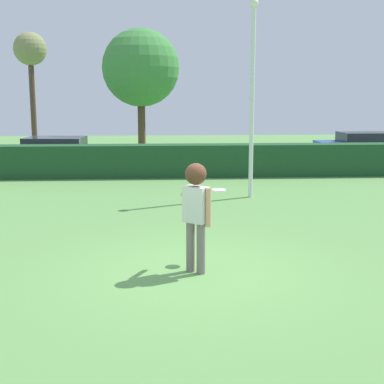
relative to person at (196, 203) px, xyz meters
name	(u,v)px	position (x,y,z in m)	size (l,w,h in m)	color
ground_plane	(196,271)	(0.01, 0.03, -1.15)	(60.00, 60.00, 0.00)	#5D924B
person	(196,203)	(0.00, 0.00, 0.00)	(0.48, 0.84, 1.79)	slate
frisbee	(219,190)	(0.44, 0.67, 0.09)	(0.24, 0.24, 0.02)	white
lamppost	(252,89)	(1.97, 6.40, 1.85)	(0.24, 0.24, 5.38)	silver
hedge_row	(177,161)	(0.01, 10.39, -0.58)	(24.21, 0.90, 1.13)	#1D4726
parked_car_white	(56,152)	(-4.62, 12.52, -0.46)	(4.31, 2.05, 1.25)	white
parked_car_blue	(365,145)	(8.41, 14.54, -0.46)	(4.21, 1.81, 1.25)	#263FA5
bare_elm_tree	(30,54)	(-6.40, 16.93, 3.55)	(1.48, 1.48, 5.65)	#4F3A2C
birch_tree	(141,68)	(-1.34, 14.51, 2.80)	(3.22, 3.22, 5.58)	brown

